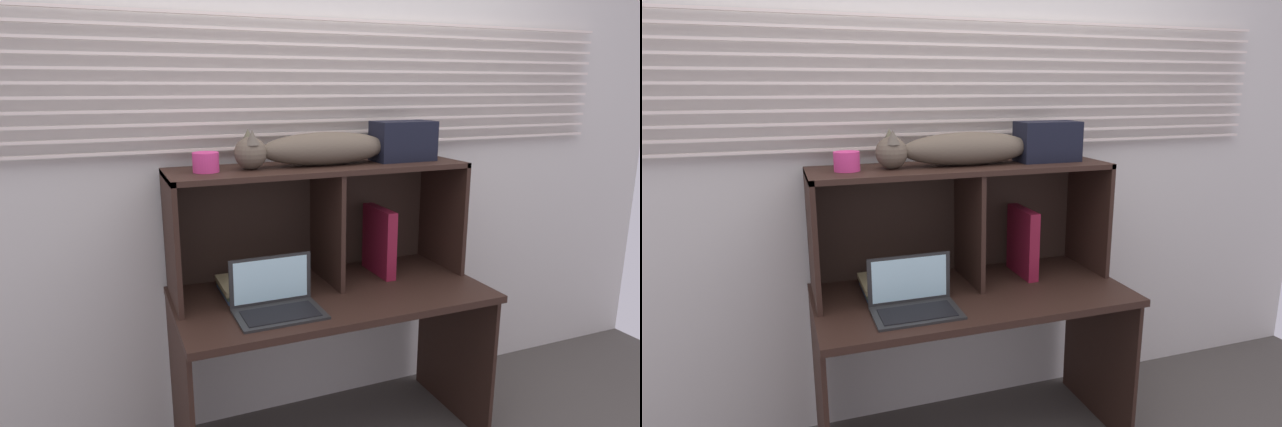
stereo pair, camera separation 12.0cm
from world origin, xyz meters
TOP-DOWN VIEW (x-y plane):
  - back_panel_with_blinds at (0.00, 0.55)m, footprint 4.40×0.08m
  - desk at (0.00, 0.19)m, footprint 1.30×0.65m
  - hutch_shelf_unit at (0.00, 0.35)m, footprint 1.28×0.37m
  - cat at (-0.01, 0.32)m, footprint 0.90×0.16m
  - laptop at (-0.28, 0.07)m, footprint 0.33×0.22m
  - binder_upright at (0.29, 0.32)m, footprint 0.05×0.24m
  - book_stack at (-0.37, 0.31)m, footprint 0.15×0.24m
  - small_basket at (-0.48, 0.32)m, footprint 0.10×0.10m
  - storage_box at (0.40, 0.32)m, footprint 0.27×0.15m

SIDE VIEW (x-z plane):
  - desk at x=0.00m, z-range 0.21..0.93m
  - book_stack at x=-0.37m, z-range 0.72..0.77m
  - laptop at x=-0.28m, z-range 0.66..0.86m
  - binder_upright at x=0.29m, z-range 0.72..1.03m
  - hutch_shelf_unit at x=0.00m, z-range 0.81..1.33m
  - back_panel_with_blinds at x=0.00m, z-range 0.01..2.51m
  - small_basket at x=-0.48m, z-range 1.24..1.31m
  - cat at x=-0.01m, z-range 1.23..1.39m
  - storage_box at x=0.40m, z-range 1.24..1.41m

